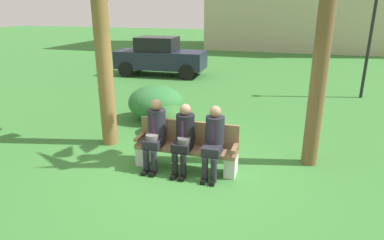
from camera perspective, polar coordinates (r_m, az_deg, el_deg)
ground_plane at (r=6.49m, az=-0.78°, el=-8.37°), size 80.00×80.00×0.00m
park_bench at (r=6.41m, az=-0.89°, el=-4.56°), size 1.93×0.44×0.90m
seated_man_left at (r=6.38m, az=-6.21°, el=-1.82°), size 0.34×0.72×1.32m
seated_man_middle at (r=6.19m, az=-1.37°, el=-2.56°), size 0.34×0.72×1.27m
seated_man_right at (r=6.05m, az=3.68°, el=-3.00°), size 0.34×0.72×1.29m
shrub_near_bench at (r=9.20m, az=-6.09°, el=2.90°), size 1.51×1.38×0.94m
shrub_mid_lawn at (r=8.22m, az=-3.41°, el=0.07°), size 1.08×0.99×0.67m
shrub_far_lawn at (r=10.03m, az=-4.31°, el=3.12°), size 0.88×0.81×0.55m
parked_car_near at (r=15.31m, az=-5.40°, el=10.62°), size 3.97×1.86×1.68m
street_lamp at (r=12.55m, az=28.13°, el=14.11°), size 0.24×0.24×4.00m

